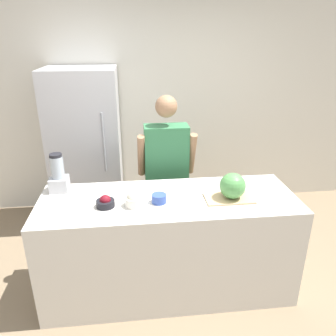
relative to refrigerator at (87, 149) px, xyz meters
name	(u,v)px	position (x,y,z in m)	size (l,w,h in m)	color
ground_plane	(174,317)	(0.80, -1.68, -0.90)	(14.00, 14.00, 0.00)	#7F6B51
wall_back	(153,106)	(0.80, 0.39, 0.40)	(8.00, 0.06, 2.60)	silver
counter_island	(168,244)	(0.80, -1.31, -0.45)	(2.10, 0.74, 0.90)	beige
refrigerator	(87,149)	(0.00, 0.00, 0.00)	(0.77, 0.71, 1.81)	#B7B7BC
person	(166,174)	(0.86, -0.63, -0.08)	(0.57, 0.26, 1.61)	#333338
cutting_board	(229,198)	(1.29, -1.38, 0.00)	(0.39, 0.23, 0.01)	tan
watermelon	(233,186)	(1.31, -1.38, 0.11)	(0.21, 0.21, 0.21)	#4C8C47
bowl_cherries	(105,202)	(0.30, -1.39, 0.03)	(0.14, 0.14, 0.10)	black
bowl_cream	(135,199)	(0.53, -1.40, 0.05)	(0.15, 0.15, 0.13)	white
bowl_small_blue	(159,199)	(0.72, -1.37, 0.03)	(0.12, 0.12, 0.07)	#334C9E
blender	(58,176)	(-0.10, -1.07, 0.13)	(0.15, 0.15, 0.33)	#B7B7BC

